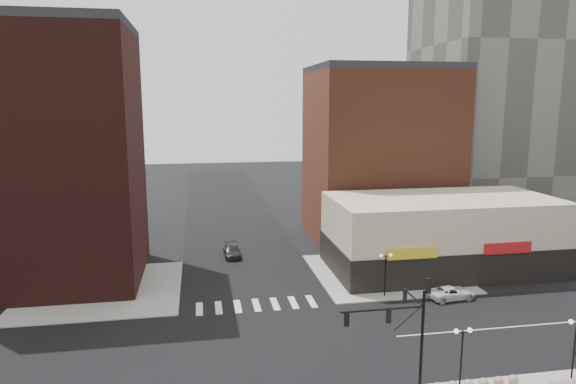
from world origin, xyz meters
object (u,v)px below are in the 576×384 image
object	(u,v)px
traffic_signal	(405,321)
street_lamp_se_b	(576,333)
street_lamp_se_a	(462,343)
dark_sedan_north	(232,251)
white_suv	(452,293)
street_lamp_ne	(386,264)

from	to	relation	value
traffic_signal	street_lamp_se_b	bearing A→B (deg)	-0.82
street_lamp_se_a	dark_sedan_north	world-z (taller)	street_lamp_se_a
traffic_signal	white_suv	distance (m)	18.44
street_lamp_se_a	dark_sedan_north	size ratio (longest dim) A/B	0.89
white_suv	traffic_signal	bearing A→B (deg)	137.38
traffic_signal	street_lamp_se_a	world-z (taller)	traffic_signal
street_lamp_se_b	street_lamp_ne	xyz separation A→B (m)	(-7.00, 16.00, 0.00)
white_suv	dark_sedan_north	xyz separation A→B (m)	(-19.22, 16.99, 0.06)
street_lamp_se_a	traffic_signal	bearing A→B (deg)	177.43
street_lamp_se_a	dark_sedan_north	distance (m)	33.89
white_suv	dark_sedan_north	world-z (taller)	dark_sedan_north
traffic_signal	white_suv	size ratio (longest dim) A/B	1.76
street_lamp_se_a	street_lamp_se_b	xyz separation A→B (m)	(8.00, 0.00, 0.00)
traffic_signal	street_lamp_se_a	bearing A→B (deg)	-2.57
street_lamp_ne	white_suv	world-z (taller)	street_lamp_ne
street_lamp_ne	dark_sedan_north	bearing A→B (deg)	130.50
traffic_signal	white_suv	bearing A→B (deg)	53.12
street_lamp_ne	traffic_signal	bearing A→B (deg)	-106.75
street_lamp_ne	dark_sedan_north	size ratio (longest dim) A/B	0.89
street_lamp_se_a	dark_sedan_north	bearing A→B (deg)	111.23
traffic_signal	street_lamp_se_b	size ratio (longest dim) A/B	1.87
street_lamp_ne	white_suv	bearing A→B (deg)	-14.07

